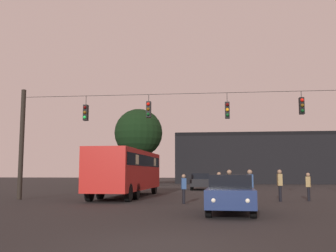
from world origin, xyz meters
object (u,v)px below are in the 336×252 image
at_px(pedestrian_far_side, 250,185).
at_px(pedestrian_crossing_center, 219,185).
at_px(car_near_right, 230,193).
at_px(pedestrian_trailing, 229,185).
at_px(car_far_left, 200,181).
at_px(tree_left_silhouette, 139,133).
at_px(city_bus, 127,168).
at_px(pedestrian_crossing_left, 280,183).
at_px(pedestrian_crossing_right, 308,185).
at_px(pedestrian_near_bus, 184,187).

bearing_deg(pedestrian_far_side, pedestrian_crossing_center, 114.83).
bearing_deg(car_near_right, pedestrian_trailing, 88.11).
xyz_separation_m(car_far_left, pedestrian_far_side, (2.97, -17.45, 0.20)).
height_order(car_near_right, tree_left_silhouette, tree_left_silhouette).
distance_m(city_bus, car_far_left, 12.31).
distance_m(pedestrian_crossing_left, pedestrian_far_side, 3.66).
height_order(city_bus, pedestrian_crossing_center, city_bus).
bearing_deg(pedestrian_far_side, pedestrian_crossing_right, 45.97).
xyz_separation_m(pedestrian_crossing_right, pedestrian_near_bus, (-6.90, -2.78, -0.05)).
height_order(car_near_right, pedestrian_crossing_right, pedestrian_crossing_right).
bearing_deg(pedestrian_crossing_left, city_bus, 162.68).
xyz_separation_m(car_far_left, pedestrian_crossing_center, (1.53, -14.33, 0.12)).
relative_size(pedestrian_crossing_left, pedestrian_far_side, 1.01).
bearing_deg(pedestrian_crossing_right, pedestrian_far_side, -134.03).
distance_m(car_far_left, pedestrian_crossing_right, 15.22).
bearing_deg(pedestrian_near_bus, car_near_right, -64.74).
bearing_deg(pedestrian_crossing_center, pedestrian_near_bus, -130.50).
height_order(pedestrian_crossing_right, pedestrian_near_bus, pedestrian_crossing_right).
height_order(car_far_left, tree_left_silhouette, tree_left_silhouette).
height_order(pedestrian_crossing_center, pedestrian_crossing_right, pedestrian_crossing_center).
distance_m(city_bus, pedestrian_far_side, 9.59).
height_order(car_near_right, pedestrian_crossing_left, pedestrian_crossing_left).
bearing_deg(car_far_left, city_bus, -111.21).
relative_size(city_bus, car_far_left, 2.53).
bearing_deg(pedestrian_crossing_right, city_bus, 168.22).
height_order(pedestrian_near_bus, pedestrian_trailing, pedestrian_trailing).
bearing_deg(car_far_left, car_near_right, -84.97).
bearing_deg(pedestrian_trailing, car_far_left, 96.60).
bearing_deg(tree_left_silhouette, car_near_right, -73.10).
height_order(pedestrian_crossing_left, pedestrian_crossing_center, pedestrian_crossing_left).
height_order(car_far_left, pedestrian_near_bus, car_far_left).
bearing_deg(car_near_right, city_bus, 122.94).
xyz_separation_m(city_bus, pedestrian_far_side, (7.41, -6.02, -0.87)).
bearing_deg(car_far_left, pedestrian_crossing_left, -71.16).
xyz_separation_m(pedestrian_crossing_left, pedestrian_near_bus, (-5.22, -2.17, -0.16)).
xyz_separation_m(pedestrian_crossing_center, pedestrian_trailing, (0.46, -2.88, 0.07)).
bearing_deg(pedestrian_trailing, tree_left_silhouette, 109.27).
bearing_deg(pedestrian_near_bus, tree_left_silhouette, 105.44).
relative_size(car_near_right, pedestrian_crossing_center, 2.71).
bearing_deg(pedestrian_crossing_right, car_far_left, 115.58).
distance_m(pedestrian_crossing_right, tree_left_silhouette, 30.02).
relative_size(pedestrian_near_bus, tree_left_silhouette, 0.16).
bearing_deg(pedestrian_trailing, city_bus, 138.04).
relative_size(city_bus, pedestrian_crossing_left, 6.27).
bearing_deg(car_near_right, car_far_left, 95.03).
bearing_deg(tree_left_silhouette, pedestrian_near_bus, -74.56).
relative_size(pedestrian_crossing_center, pedestrian_crossing_right, 1.02).
bearing_deg(car_near_right, pedestrian_crossing_center, 92.80).
distance_m(city_bus, tree_left_silhouette, 24.01).
xyz_separation_m(pedestrian_near_bus, pedestrian_trailing, (2.32, -0.70, 0.15)).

